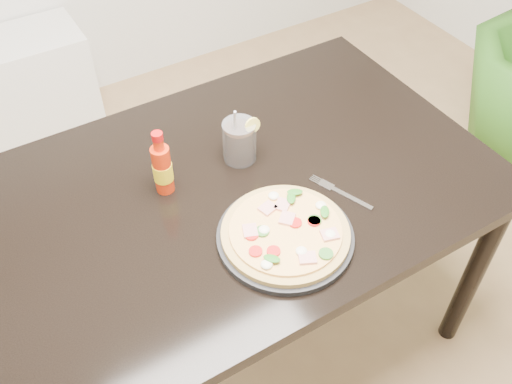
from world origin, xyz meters
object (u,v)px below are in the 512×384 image
pizza (286,232)px  cola_cup (240,142)px  fork (339,192)px  dining_table (234,206)px  plate (285,237)px  hot_sauce_bottle (162,168)px

pizza → cola_cup: size_ratio=1.72×
cola_cup → pizza: bearing=-99.4°
cola_cup → fork: (0.15, -0.25, -0.05)m
dining_table → cola_cup: 0.18m
dining_table → pizza: size_ratio=4.50×
pizza → plate: bearing=145.2°
plate → hot_sauce_bottle: 0.36m
plate → fork: 0.22m
hot_sauce_bottle → fork: bearing=-32.7°
plate → cola_cup: bearing=80.5°
fork → hot_sauce_bottle: bearing=126.1°
dining_table → cola_cup: bearing=49.9°
cola_cup → plate: bearing=-99.5°
plate → cola_cup: cola_cup is taller
pizza → dining_table: bearing=94.8°
fork → cola_cup: bearing=100.5°
plate → cola_cup: 0.32m
plate → pizza: pizza is taller
pizza → cola_cup: (0.05, 0.31, 0.03)m
dining_table → cola_cup: (0.07, 0.08, 0.14)m
cola_cup → hot_sauce_bottle: bearing=-178.8°
plate → fork: size_ratio=1.84×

